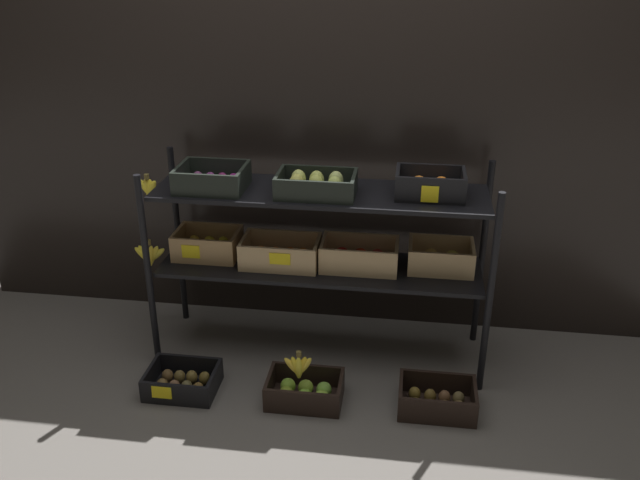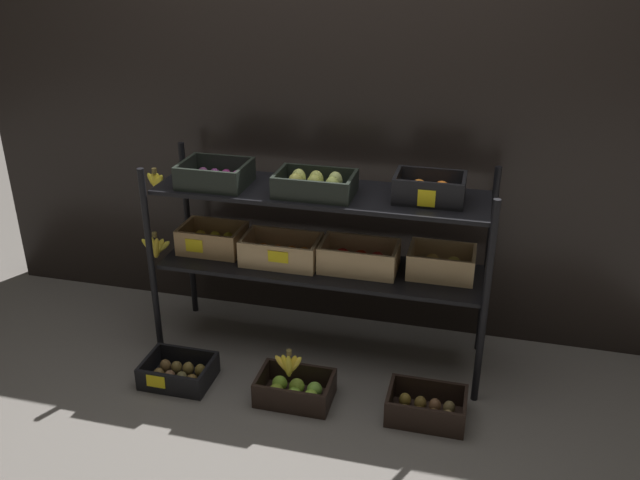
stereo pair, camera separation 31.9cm
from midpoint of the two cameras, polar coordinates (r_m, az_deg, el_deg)
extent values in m
plane|color=#605B56|center=(3.50, 2.65, -9.42)|extent=(10.00, 10.00, 0.00)
cube|color=black|center=(3.48, 4.34, 6.29)|extent=(3.98, 0.12, 1.73)
cylinder|color=black|center=(3.30, -11.54, -2.22)|extent=(0.03, 0.03, 0.99)
cylinder|color=black|center=(3.02, 16.87, -5.51)|extent=(0.03, 0.03, 0.99)
cylinder|color=black|center=(3.65, -8.72, 0.70)|extent=(0.03, 0.03, 0.99)
cylinder|color=black|center=(3.40, 16.74, -1.98)|extent=(0.03, 0.03, 0.99)
cube|color=black|center=(3.25, 2.81, -2.39)|extent=(1.55, 0.40, 0.02)
cube|color=black|center=(3.10, 2.95, 3.99)|extent=(1.55, 0.40, 0.02)
cube|color=tan|center=(3.42, -6.47, -0.82)|extent=(0.32, 0.22, 0.01)
cube|color=tan|center=(3.31, -7.15, -0.53)|extent=(0.32, 0.02, 0.12)
cube|color=tan|center=(3.48, -5.93, 0.87)|extent=(0.32, 0.02, 0.12)
cube|color=tan|center=(3.45, -8.86, 0.44)|extent=(0.02, 0.19, 0.12)
cube|color=tan|center=(3.35, -4.12, -0.07)|extent=(0.02, 0.19, 0.12)
ellipsoid|color=yellow|center=(3.40, -7.89, -0.23)|extent=(0.06, 0.06, 0.08)
ellipsoid|color=yellow|center=(3.38, -6.66, -0.33)|extent=(0.06, 0.06, 0.08)
ellipsoid|color=yellow|center=(3.35, -5.47, -0.52)|extent=(0.06, 0.06, 0.08)
ellipsoid|color=yellow|center=(3.45, -7.57, 0.20)|extent=(0.06, 0.06, 0.08)
ellipsoid|color=yellow|center=(3.43, -6.33, 0.08)|extent=(0.06, 0.06, 0.08)
ellipsoid|color=yellow|center=(3.41, -5.20, -0.02)|extent=(0.06, 0.06, 0.08)
cube|color=yellow|center=(3.32, -8.02, -0.55)|extent=(0.09, 0.00, 0.07)
cube|color=tan|center=(3.28, -0.50, -1.83)|extent=(0.37, 0.23, 0.01)
cube|color=tan|center=(3.16, -0.99, -1.59)|extent=(0.37, 0.02, 0.12)
cube|color=tan|center=(3.34, -0.04, -0.04)|extent=(0.37, 0.02, 0.12)
cube|color=tan|center=(3.29, -3.52, -0.46)|extent=(0.02, 0.20, 0.12)
cube|color=tan|center=(3.21, 2.60, -1.13)|extent=(0.02, 0.20, 0.12)
sphere|color=orange|center=(3.26, -2.51, -1.29)|extent=(0.06, 0.06, 0.06)
sphere|color=orange|center=(3.24, -1.25, -1.45)|extent=(0.06, 0.06, 0.06)
sphere|color=orange|center=(3.22, -0.04, -1.62)|extent=(0.06, 0.06, 0.06)
sphere|color=orange|center=(3.21, 1.12, -1.75)|extent=(0.06, 0.06, 0.06)
sphere|color=orange|center=(3.31, -2.13, -0.84)|extent=(0.06, 0.06, 0.06)
sphere|color=orange|center=(3.30, -0.92, -0.97)|extent=(0.06, 0.06, 0.06)
sphere|color=orange|center=(3.28, 0.32, -1.08)|extent=(0.06, 0.06, 0.06)
sphere|color=orange|center=(3.27, 1.41, -1.17)|extent=(0.06, 0.06, 0.06)
cube|color=yellow|center=(3.14, -0.71, -1.53)|extent=(0.10, 0.01, 0.06)
cube|color=tan|center=(3.23, 6.17, -2.43)|extent=(0.37, 0.22, 0.01)
cube|color=tan|center=(3.11, 5.94, -2.17)|extent=(0.37, 0.02, 0.12)
cube|color=tan|center=(3.29, 6.49, -0.61)|extent=(0.37, 0.02, 0.12)
cube|color=tan|center=(3.22, 3.13, -1.04)|extent=(0.02, 0.19, 0.12)
cube|color=tan|center=(3.18, 9.36, -1.70)|extent=(0.02, 0.19, 0.12)
sphere|color=red|center=(3.19, 4.55, -1.83)|extent=(0.07, 0.07, 0.07)
sphere|color=red|center=(3.18, 6.12, -2.00)|extent=(0.07, 0.07, 0.07)
sphere|color=red|center=(3.17, 7.76, -2.20)|extent=(0.07, 0.07, 0.07)
sphere|color=red|center=(3.24, 4.74, -1.39)|extent=(0.07, 0.07, 0.07)
sphere|color=red|center=(3.23, 6.31, -1.55)|extent=(0.07, 0.07, 0.07)
sphere|color=red|center=(3.22, 7.73, -1.70)|extent=(0.07, 0.07, 0.07)
cube|color=tan|center=(3.24, 13.05, -2.83)|extent=(0.31, 0.22, 0.01)
cube|color=tan|center=(3.12, 13.08, -2.63)|extent=(0.31, 0.02, 0.12)
cube|color=tan|center=(3.31, 13.23, -1.03)|extent=(0.31, 0.02, 0.12)
cube|color=tan|center=(3.22, 10.56, -1.54)|extent=(0.02, 0.19, 0.12)
cube|color=tan|center=(3.22, 15.75, -2.07)|extent=(0.02, 0.19, 0.12)
sphere|color=#E5BB4B|center=(3.20, 12.12, -2.26)|extent=(0.07, 0.07, 0.07)
sphere|color=#D0C44A|center=(3.19, 13.95, -2.51)|extent=(0.07, 0.07, 0.07)
sphere|color=#E4B552|center=(3.25, 12.34, -1.84)|extent=(0.07, 0.07, 0.07)
sphere|color=#D4C34E|center=(3.25, 14.12, -2.07)|extent=(0.07, 0.07, 0.07)
cube|color=black|center=(3.18, -6.07, 4.77)|extent=(0.32, 0.26, 0.01)
cube|color=black|center=(3.06, -6.89, 5.00)|extent=(0.32, 0.02, 0.10)
cube|color=black|center=(3.27, -5.40, 6.37)|extent=(0.32, 0.02, 0.10)
cube|color=black|center=(3.22, -8.64, 5.89)|extent=(0.02, 0.22, 0.10)
cube|color=black|center=(3.12, -3.52, 5.51)|extent=(0.02, 0.22, 0.10)
sphere|color=#672E46|center=(3.15, -7.92, 5.05)|extent=(0.05, 0.05, 0.05)
sphere|color=#6A2A4F|center=(3.13, -7.03, 4.97)|extent=(0.05, 0.05, 0.05)
sphere|color=#572046|center=(3.11, -5.97, 4.89)|extent=(0.05, 0.05, 0.05)
sphere|color=#642149|center=(3.09, -4.94, 4.80)|extent=(0.05, 0.05, 0.05)
sphere|color=#5C224E|center=(3.20, -7.56, 5.39)|extent=(0.05, 0.05, 0.05)
sphere|color=#562146|center=(3.18, -6.58, 5.31)|extent=(0.05, 0.05, 0.05)
sphere|color=#5A1C49|center=(3.17, -5.63, 5.24)|extent=(0.05, 0.05, 0.05)
sphere|color=#5A2D47|center=(3.15, -4.53, 5.16)|extent=(0.05, 0.05, 0.05)
sphere|color=#5D2C52|center=(3.26, -7.21, 5.72)|extent=(0.05, 0.05, 0.05)
sphere|color=#61255D|center=(3.23, -6.20, 5.63)|extent=(0.05, 0.05, 0.05)
sphere|color=#67184C|center=(3.22, -5.22, 5.57)|extent=(0.05, 0.05, 0.05)
sphere|color=#661755|center=(3.20, -4.26, 5.49)|extent=(0.05, 0.05, 0.05)
cube|color=black|center=(3.05, 2.59, 3.95)|extent=(0.36, 0.23, 0.01)
cube|color=black|center=(2.93, 2.17, 4.18)|extent=(0.36, 0.02, 0.09)
cube|color=black|center=(3.13, 3.02, 5.49)|extent=(0.36, 0.02, 0.09)
cube|color=black|center=(3.06, -0.54, 5.13)|extent=(0.02, 0.20, 0.09)
cube|color=black|center=(3.00, 5.82, 4.57)|extent=(0.02, 0.20, 0.09)
ellipsoid|color=#BCB84F|center=(3.02, 0.90, 4.83)|extent=(0.07, 0.07, 0.09)
ellipsoid|color=#AAB14B|center=(3.00, 2.52, 4.68)|extent=(0.07, 0.07, 0.09)
ellipsoid|color=#AAB955|center=(2.98, 4.11, 4.50)|extent=(0.07, 0.07, 0.09)
ellipsoid|color=#B5BD5A|center=(3.08, 1.13, 5.23)|extent=(0.07, 0.07, 0.09)
ellipsoid|color=#AAB352|center=(3.06, 2.67, 5.07)|extent=(0.07, 0.07, 0.09)
ellipsoid|color=#A7B362|center=(3.05, 4.32, 4.96)|extent=(0.07, 0.07, 0.09)
cube|color=black|center=(3.04, 12.25, 3.35)|extent=(0.31, 0.21, 0.01)
cube|color=black|center=(2.93, 12.25, 3.79)|extent=(0.31, 0.02, 0.11)
cube|color=black|center=(3.11, 12.45, 5.02)|extent=(0.31, 0.02, 0.11)
cube|color=black|center=(3.02, 9.58, 4.70)|extent=(0.02, 0.18, 0.11)
cube|color=black|center=(3.02, 15.14, 4.14)|extent=(0.02, 0.18, 0.11)
sphere|color=orange|center=(3.00, 11.31, 4.01)|extent=(0.07, 0.07, 0.07)
sphere|color=orange|center=(3.00, 13.22, 3.87)|extent=(0.07, 0.07, 0.07)
sphere|color=orange|center=(3.05, 11.40, 4.37)|extent=(0.07, 0.07, 0.07)
sphere|color=orange|center=(3.05, 13.30, 4.20)|extent=(0.07, 0.07, 0.07)
cube|color=yellow|center=(2.92, 12.18, 3.42)|extent=(0.08, 0.01, 0.07)
cylinder|color=brown|center=(3.38, -11.36, 0.39)|extent=(0.02, 0.02, 0.02)
ellipsoid|color=yellow|center=(3.41, -11.75, -0.67)|extent=(0.10, 0.03, 0.10)
ellipsoid|color=yellow|center=(3.42, -11.58, -0.61)|extent=(0.09, 0.03, 0.11)
ellipsoid|color=yellow|center=(3.41, -11.41, -0.68)|extent=(0.05, 0.03, 0.12)
ellipsoid|color=yellow|center=(3.40, -11.22, -0.74)|extent=(0.05, 0.03, 0.12)
ellipsoid|color=yellow|center=(3.40, -10.98, -0.69)|extent=(0.08, 0.03, 0.12)
ellipsoid|color=yellow|center=(3.40, -10.75, -0.67)|extent=(0.11, 0.03, 0.10)
cylinder|color=brown|center=(3.32, -11.32, 5.78)|extent=(0.02, 0.02, 0.02)
ellipsoid|color=yellow|center=(3.35, -11.46, 4.92)|extent=(0.08, 0.03, 0.09)
ellipsoid|color=yellow|center=(3.35, -11.27, 4.91)|extent=(0.05, 0.03, 0.09)
ellipsoid|color=yellow|center=(3.34, -11.15, 4.86)|extent=(0.05, 0.03, 0.09)
ellipsoid|color=yellow|center=(3.33, -10.98, 4.84)|extent=(0.08, 0.03, 0.09)
cube|color=black|center=(3.31, -9.18, -11.75)|extent=(0.33, 0.24, 0.01)
cube|color=black|center=(3.20, -10.05, -12.08)|extent=(0.33, 0.02, 0.10)
cube|color=black|center=(3.37, -8.49, -9.88)|extent=(0.33, 0.02, 0.10)
cube|color=black|center=(3.34, -11.73, -10.49)|extent=(0.02, 0.21, 0.10)
cube|color=black|center=(3.23, -6.68, -11.42)|extent=(0.02, 0.21, 0.10)
ellipsoid|color=brown|center=(3.30, -10.88, -11.29)|extent=(0.05, 0.05, 0.07)
ellipsoid|color=brown|center=(3.27, -9.95, -11.51)|extent=(0.05, 0.05, 0.07)
ellipsoid|color=brown|center=(3.25, -8.95, -11.64)|extent=(0.05, 0.05, 0.07)
ellipsoid|color=brown|center=(3.23, -8.06, -11.89)|extent=(0.05, 0.05, 0.07)
ellipsoid|color=brown|center=(3.35, -10.38, -10.60)|extent=(0.05, 0.05, 0.07)
ellipsoid|color=brown|center=(3.33, -9.43, -10.77)|extent=(0.05, 0.05, 0.07)
ellipsoid|color=brown|center=(3.31, -8.45, -10.88)|extent=(0.05, 0.05, 0.07)
ellipsoid|color=brown|center=(3.29, -7.42, -11.08)|extent=(0.05, 0.05, 0.07)
cube|color=yellow|center=(3.21, -11.06, -11.86)|extent=(0.09, 0.01, 0.06)
cube|color=black|center=(3.16, 0.83, -13.41)|extent=(0.34, 0.23, 0.01)
cube|color=black|center=(3.04, 0.36, -13.66)|extent=(0.34, 0.02, 0.11)
cube|color=black|center=(3.21, 1.29, -11.42)|extent=(0.34, 0.02, 0.11)
cube|color=black|center=(3.16, -2.12, -12.06)|extent=(0.02, 0.19, 0.11)
cube|color=black|center=(3.10, 3.86, -12.94)|extent=(0.02, 0.19, 0.11)
sphere|color=#96B531|center=(3.13, -0.80, -12.91)|extent=(0.07, 0.07, 0.07)
sphere|color=#89C23A|center=(3.11, 0.77, -13.19)|extent=(0.07, 0.07, 0.07)
sphere|color=#96C53C|center=(3.10, 2.21, -13.39)|extent=(0.07, 0.07, 0.07)
sphere|color=#8FC537|center=(3.18, -0.54, -12.23)|extent=(0.07, 0.07, 0.07)
sphere|color=#91B436|center=(3.16, 0.96, -12.45)|extent=(0.07, 0.07, 0.07)
sphere|color=#80BB40|center=(3.14, 2.50, -12.73)|extent=(0.07, 0.07, 0.07)
cube|color=black|center=(3.12, 12.01, -14.59)|extent=(0.34, 0.23, 0.01)
cube|color=black|center=(3.00, 12.00, -14.88)|extent=(0.34, 0.02, 0.12)
cube|color=black|center=(3.17, 12.23, -12.50)|extent=(0.34, 0.02, 0.12)
cube|color=black|center=(3.09, 9.00, -13.33)|extent=(0.02, 0.20, 0.12)
cube|color=black|center=(3.09, 15.24, -13.96)|extent=(0.02, 0.20, 0.12)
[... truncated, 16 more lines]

